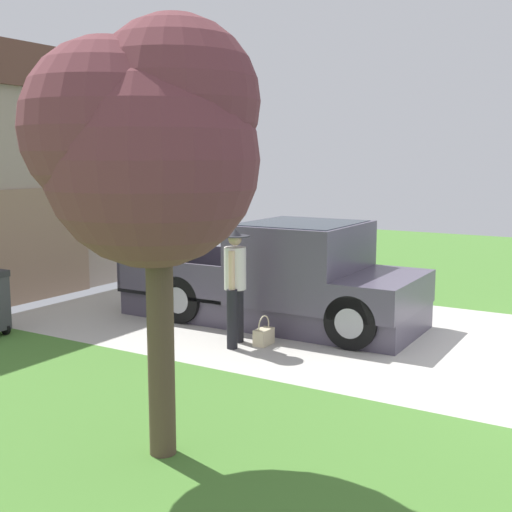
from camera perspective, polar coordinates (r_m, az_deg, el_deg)
The scene contains 4 objects.
pickup_truck at distance 10.93m, azimuth 3.18°, elevation -2.03°, with size 2.24×5.05×1.70m.
person_with_hat at distance 9.60m, azimuth -1.82°, elevation -2.14°, with size 0.50×0.43×1.73m.
handbag at distance 9.80m, azimuth 0.68°, elevation -6.89°, with size 0.34×0.18×0.44m.
front_yard_tree at distance 5.83m, azimuth -9.46°, elevation 9.88°, with size 1.94×1.96×3.96m.
Camera 1 is at (-9.43, -0.60, 2.74)m, focal length 46.23 mm.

